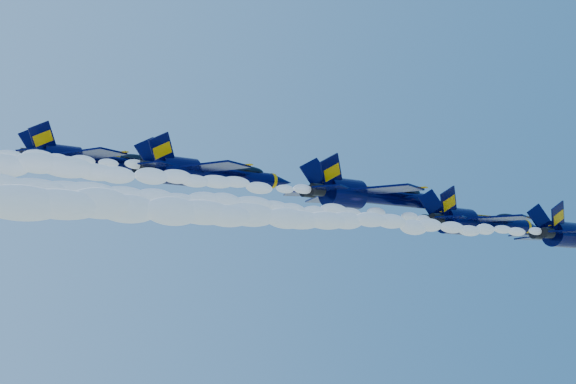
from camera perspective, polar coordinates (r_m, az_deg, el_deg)
smoke_trail_jet_lead at (r=62.52m, az=3.34°, el=-2.03°), size 51.11×2.25×2.03m
jet_second at (r=87.74m, az=13.45°, el=-2.09°), size 18.01×14.77×6.69m
smoke_trail_jet_second at (r=66.09m, az=-5.61°, el=-0.85°), size 51.11×2.44×2.19m
jet_third at (r=82.00m, az=5.97°, el=-0.21°), size 19.10×15.67×7.10m
smoke_trail_jet_third at (r=64.57m, az=-16.84°, el=1.73°), size 51.11×2.59×2.33m
jet_fourth at (r=81.51m, az=-5.62°, el=1.34°), size 18.28×14.99×6.79m
jet_fifth at (r=84.75m, az=-13.65°, el=2.17°), size 17.73×14.55×6.59m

